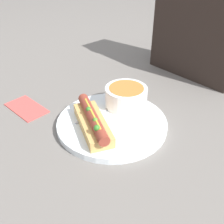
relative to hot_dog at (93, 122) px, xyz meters
name	(u,v)px	position (x,y,z in m)	size (l,w,h in m)	color
ground_plane	(112,126)	(0.01, 0.06, -0.04)	(4.00, 4.00, 0.00)	slate
dinner_plate	(112,123)	(0.01, 0.06, -0.03)	(0.30, 0.30, 0.02)	white
hot_dog	(93,122)	(0.00, 0.00, 0.00)	(0.20, 0.13, 0.06)	tan
soup_bowl	(126,96)	(-0.03, 0.14, 0.01)	(0.12, 0.12, 0.06)	white
spoon	(109,108)	(-0.04, 0.09, -0.02)	(0.03, 0.15, 0.01)	#B7B7BC
napkin	(26,108)	(-0.23, -0.07, -0.04)	(0.14, 0.09, 0.01)	#E04C47
seated_diner	(205,16)	(-0.04, 0.53, 0.17)	(0.32, 0.15, 0.48)	#2D231E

